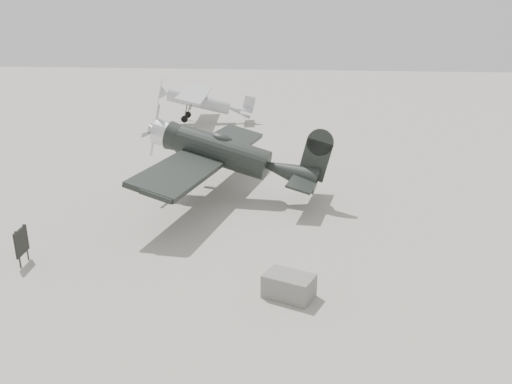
# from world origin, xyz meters

# --- Properties ---
(ground) EXTENTS (160.00, 160.00, 0.00)m
(ground) POSITION_xyz_m (0.00, 0.00, 0.00)
(ground) COLOR gray
(ground) RESTS_ON ground
(lowwing_monoplane) EXTENTS (8.64, 12.07, 3.88)m
(lowwing_monoplane) POSITION_xyz_m (-1.00, 5.29, 2.05)
(lowwing_monoplane) COLOR black
(lowwing_monoplane) RESTS_ON ground
(highwing_monoplane) EXTENTS (7.98, 11.21, 3.16)m
(highwing_monoplane) POSITION_xyz_m (-7.06, 24.06, 1.98)
(highwing_monoplane) COLOR #AFB2B5
(highwing_monoplane) RESTS_ON ground
(equipment_block) EXTENTS (1.66, 1.34, 0.72)m
(equipment_block) POSITION_xyz_m (2.44, -3.54, 0.36)
(equipment_block) COLOR slate
(equipment_block) RESTS_ON ground
(sign_board) EXTENTS (0.20, 0.91, 1.32)m
(sign_board) POSITION_xyz_m (-6.69, -2.62, 0.79)
(sign_board) COLOR #333333
(sign_board) RESTS_ON ground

